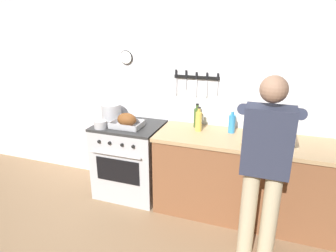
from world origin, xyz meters
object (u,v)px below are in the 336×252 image
at_px(person_cook, 265,161).
at_px(bottle_dish_soap, 232,123).
at_px(bottle_olive_oil, 197,117).
at_px(bottle_cooking_oil, 199,121).
at_px(saucepan, 101,124).
at_px(stock_pot, 111,112).
at_px(stove, 130,159).
at_px(roasting_pan, 127,121).
at_px(cutting_board, 260,142).

bearing_deg(person_cook, bottle_dish_soap, 33.60).
distance_m(bottle_olive_oil, bottle_cooking_oil, 0.12).
bearing_deg(saucepan, stock_pot, 98.52).
bearing_deg(bottle_dish_soap, bottle_olive_oil, 173.58).
relative_size(person_cook, bottle_dish_soap, 6.55).
distance_m(stove, bottle_dish_soap, 1.30).
bearing_deg(person_cook, bottle_olive_oil, 51.39).
bearing_deg(stock_pot, saucepan, -81.48).
xyz_separation_m(bottle_cooking_oil, bottle_dish_soap, (0.35, 0.07, -0.01)).
bearing_deg(roasting_pan, bottle_cooking_oil, 10.64).
bearing_deg(bottle_cooking_oil, stove, -175.17).
relative_size(stock_pot, cutting_board, 0.66).
bearing_deg(person_cook, roasting_pan, 77.92).
bearing_deg(person_cook, saucepan, 84.41).
bearing_deg(roasting_pan, saucepan, -153.73).
xyz_separation_m(person_cook, bottle_olive_oil, (-0.77, 0.77, 0.06)).
relative_size(cutting_board, bottle_cooking_oil, 1.32).
relative_size(saucepan, cutting_board, 0.41).
bearing_deg(saucepan, cutting_board, 4.69).
bearing_deg(stock_pot, roasting_pan, -32.78).
distance_m(bottle_olive_oil, bottle_dish_soap, 0.40).
bearing_deg(bottle_cooking_oil, bottle_dish_soap, 10.92).
xyz_separation_m(saucepan, cutting_board, (1.72, 0.14, -0.03)).
bearing_deg(bottle_olive_oil, cutting_board, -19.44).
bearing_deg(stove, bottle_cooking_oil, 4.83).
distance_m(stove, cutting_board, 1.55).
relative_size(cutting_board, bottle_dish_soap, 1.42).
bearing_deg(roasting_pan, person_cook, -18.43).
bearing_deg(bottle_olive_oil, stock_pot, -176.73).
distance_m(saucepan, bottle_olive_oil, 1.09).
relative_size(bottle_olive_oil, bottle_dish_soap, 1.08).
height_order(stove, bottle_olive_oil, bottle_olive_oil).
distance_m(person_cook, cutting_board, 0.52).
relative_size(stove, stock_pot, 3.77).
distance_m(person_cook, bottle_cooking_oil, 0.98).
bearing_deg(bottle_dish_soap, person_cook, -62.75).
xyz_separation_m(person_cook, stock_pot, (-1.83, 0.71, 0.04)).
xyz_separation_m(bottle_olive_oil, bottle_dish_soap, (0.40, -0.04, -0.01)).
xyz_separation_m(stove, bottle_cooking_oil, (0.82, 0.07, 0.56)).
bearing_deg(stove, bottle_dish_soap, 6.67).
relative_size(stock_pot, saucepan, 1.62).
distance_m(saucepan, bottle_dish_soap, 1.45).
bearing_deg(stove, bottle_olive_oil, 13.20).
height_order(person_cook, bottle_olive_oil, person_cook).
xyz_separation_m(roasting_pan, cutting_board, (1.46, 0.01, -0.06)).
distance_m(roasting_pan, bottle_cooking_oil, 0.81).
relative_size(person_cook, bottle_olive_oil, 6.04).
bearing_deg(bottle_dish_soap, stock_pot, -179.37).
height_order(roasting_pan, cutting_board, roasting_pan).
xyz_separation_m(cutting_board, bottle_cooking_oil, (-0.66, 0.14, 0.10)).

